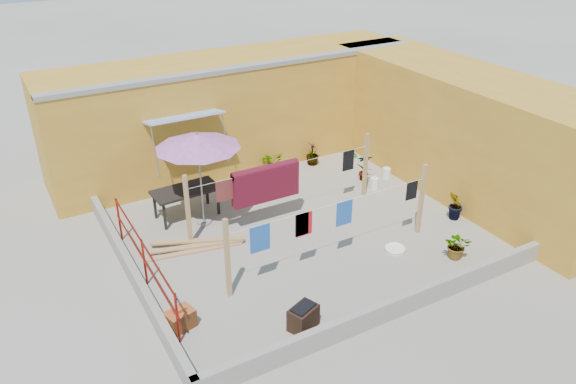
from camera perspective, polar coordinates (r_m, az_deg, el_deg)
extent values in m
plane|color=#9E998E|center=(13.69, 1.21, -4.09)|extent=(80.00, 80.00, 0.00)
cube|color=#BF8B2A|center=(17.00, -5.44, 8.30)|extent=(11.00, 2.40, 3.20)
cube|color=gray|center=(15.63, -4.05, 12.57)|extent=(11.00, 0.35, 0.12)
cube|color=#2D51B2|center=(14.71, -10.50, 7.51)|extent=(2.00, 0.79, 0.22)
cylinder|color=gray|center=(14.36, -13.33, 3.92)|extent=(0.03, 0.30, 1.28)
cylinder|color=gray|center=(14.93, -6.37, 5.44)|extent=(0.03, 0.30, 1.28)
cube|color=#BF8B2A|center=(16.01, 17.59, 5.85)|extent=(2.40, 9.00, 3.20)
cube|color=gray|center=(11.21, 10.77, -11.46)|extent=(8.30, 0.16, 0.44)
cube|color=gray|center=(12.33, -15.49, -7.99)|extent=(0.16, 7.30, 0.44)
cylinder|color=maroon|center=(10.46, -11.16, -12.47)|extent=(0.05, 0.05, 1.10)
cylinder|color=maroon|center=(12.02, -14.38, -6.93)|extent=(0.05, 0.05, 1.10)
cylinder|color=maroon|center=(13.70, -16.78, -2.69)|extent=(0.05, 0.05, 1.10)
cylinder|color=maroon|center=(11.75, -14.66, -4.92)|extent=(0.04, 4.20, 0.04)
cylinder|color=maroon|center=(11.99, -14.40, -6.73)|extent=(0.04, 4.20, 0.04)
cube|color=tan|center=(11.20, -6.18, -6.75)|extent=(0.09, 0.09, 1.80)
cube|color=tan|center=(13.62, 13.39, -0.72)|extent=(0.09, 0.09, 1.80)
cube|color=tan|center=(15.10, 7.88, 2.72)|extent=(0.09, 0.09, 1.80)
cube|color=tan|center=(12.97, -10.14, -1.89)|extent=(0.09, 0.09, 1.80)
cylinder|color=silver|center=(11.94, 4.70, -1.23)|extent=(5.00, 0.01, 0.01)
cylinder|color=silver|center=(13.61, -0.45, 2.66)|extent=(5.00, 0.01, 0.01)
cube|color=#4D0C1B|center=(13.56, -2.28, 0.78)|extent=(1.74, 0.22, 0.85)
cube|color=black|center=(14.67, 6.15, 3.22)|extent=(0.33, 0.02, 0.56)
cube|color=maroon|center=(13.11, -6.48, 0.16)|extent=(0.43, 0.02, 0.53)
cube|color=#1F50A8|center=(11.32, -2.86, -4.73)|extent=(0.45, 0.02, 0.61)
cube|color=black|center=(11.70, 1.42, -3.29)|extent=(0.31, 0.02, 0.53)
cube|color=#B70E19|center=(11.73, 1.62, -3.27)|extent=(0.39, 0.02, 0.55)
cube|color=#1F50A8|center=(12.23, 5.73, -2.13)|extent=(0.40, 0.02, 0.59)
cube|color=black|center=(13.26, 12.46, 0.15)|extent=(0.31, 0.02, 0.46)
cylinder|color=gray|center=(14.20, -8.52, -3.00)|extent=(0.36, 0.36, 0.06)
cylinder|color=gray|center=(13.67, -8.85, 1.09)|extent=(0.04, 0.04, 2.33)
cone|color=#B863A8|center=(13.24, -9.17, 5.12)|extent=(2.43, 2.43, 0.32)
cylinder|color=gray|center=(13.17, -9.23, 5.85)|extent=(0.04, 0.04, 0.10)
cube|color=black|center=(14.24, -10.38, 0.18)|extent=(1.68, 0.91, 0.06)
cube|color=black|center=(13.93, -12.42, -2.47)|extent=(0.06, 0.06, 0.72)
cube|color=black|center=(14.48, -13.37, -1.36)|extent=(0.06, 0.06, 0.72)
cube|color=black|center=(14.39, -7.12, -0.96)|extent=(0.06, 0.06, 0.72)
cube|color=black|center=(14.92, -8.24, 0.06)|extent=(0.06, 0.06, 0.72)
cube|color=#A14F25|center=(10.99, -10.89, -12.60)|extent=(0.59, 0.49, 0.38)
cube|color=#BD632C|center=(10.85, -11.00, -11.68)|extent=(0.26, 0.17, 0.08)
cube|color=tan|center=(13.12, -9.38, -5.94)|extent=(2.17, 0.53, 0.04)
cube|color=tan|center=(13.21, -9.26, -5.42)|extent=(2.14, 0.72, 0.04)
cube|color=tan|center=(13.30, -9.15, -4.90)|extent=(2.06, 1.00, 0.04)
cube|color=black|center=(10.78, 1.56, -12.65)|extent=(0.66, 0.55, 0.46)
cube|color=black|center=(10.61, 1.58, -11.62)|extent=(0.53, 0.43, 0.04)
cylinder|color=white|center=(13.22, 10.82, -5.75)|extent=(0.45, 0.45, 0.06)
torus|color=white|center=(13.21, 10.83, -5.64)|extent=(0.48, 0.48, 0.05)
cylinder|color=white|center=(15.81, 8.76, 0.88)|extent=(0.24, 0.24, 0.33)
cylinder|color=white|center=(15.73, 8.80, 1.48)|extent=(0.07, 0.07, 0.05)
cylinder|color=white|center=(16.48, 9.97, 1.90)|extent=(0.23, 0.23, 0.31)
cylinder|color=white|center=(16.40, 10.02, 2.45)|extent=(0.06, 0.06, 0.05)
torus|color=#1A7926|center=(17.83, 6.32, 3.71)|extent=(0.45, 0.45, 0.03)
torus|color=#1A7926|center=(17.81, 6.32, 3.82)|extent=(0.38, 0.38, 0.03)
imported|color=#19581B|center=(16.38, -1.74, 2.93)|extent=(0.65, 0.57, 0.70)
imported|color=#19581B|center=(17.03, 2.51, 3.92)|extent=(0.45, 0.45, 0.71)
imported|color=#19581B|center=(16.14, 7.76, 2.57)|extent=(0.53, 0.46, 0.85)
imported|color=#19581B|center=(14.62, 16.68, -1.34)|extent=(0.55, 0.56, 0.80)
imported|color=#19581B|center=(13.15, 16.85, -5.22)|extent=(0.77, 0.77, 0.65)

